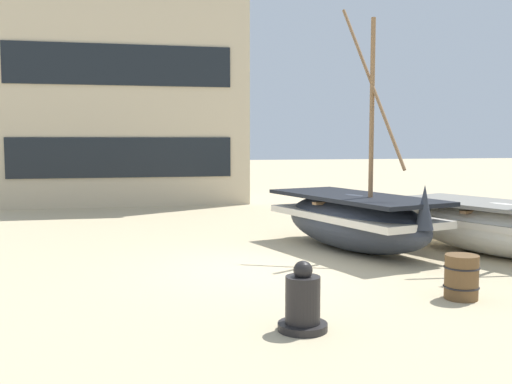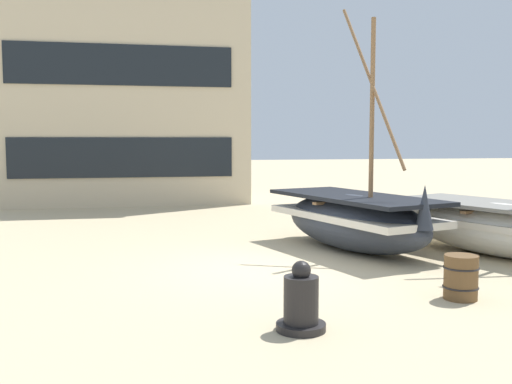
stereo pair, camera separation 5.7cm
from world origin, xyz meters
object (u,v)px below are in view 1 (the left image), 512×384
object	(u,v)px
fishing_boat_near_left	(354,220)
capstan_winch	(303,303)
fishing_boat_centre_large	(504,227)
harbor_building_main	(121,73)
wooden_barrel	(461,277)

from	to	relation	value
fishing_boat_near_left	capstan_winch	world-z (taller)	fishing_boat_near_left
fishing_boat_centre_large	capstan_winch	xyz separation A→B (m)	(-5.64, -3.91, -0.27)
fishing_boat_near_left	fishing_boat_centre_large	world-z (taller)	fishing_boat_centre_large
harbor_building_main	fishing_boat_centre_large	bearing A→B (deg)	-59.08
fishing_boat_centre_large	fishing_boat_near_left	bearing A→B (deg)	156.09
fishing_boat_near_left	capstan_winch	bearing A→B (deg)	-117.79
fishing_boat_near_left	fishing_boat_centre_large	distance (m)	3.18
fishing_boat_near_left	harbor_building_main	distance (m)	14.19
wooden_barrel	harbor_building_main	size ratio (longest dim) A/B	0.07
fishing_boat_centre_large	harbor_building_main	world-z (taller)	harbor_building_main
capstan_winch	wooden_barrel	size ratio (longest dim) A/B	1.33
fishing_boat_centre_large	wooden_barrel	size ratio (longest dim) A/B	8.71
capstan_winch	wooden_barrel	xyz separation A→B (m)	(2.87, 0.96, -0.01)
wooden_barrel	fishing_boat_near_left	bearing A→B (deg)	91.77
fishing_boat_centre_large	capstan_winch	bearing A→B (deg)	-145.28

